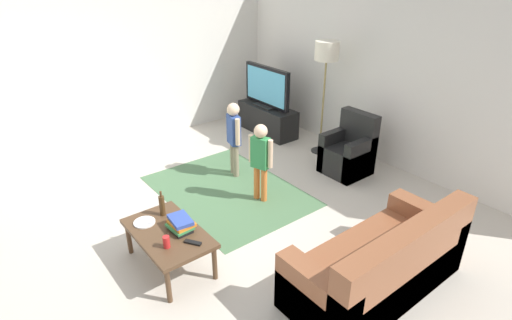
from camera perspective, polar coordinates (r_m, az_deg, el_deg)
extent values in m
plane|color=beige|center=(5.04, -5.44, -8.52)|extent=(7.80, 7.80, 0.00)
cube|color=silver|center=(6.45, 17.39, 11.46)|extent=(6.00, 0.12, 2.70)
cube|color=silver|center=(7.05, -19.72, 12.32)|extent=(0.12, 6.00, 2.70)
cube|color=#4C724C|center=(5.65, -3.89, -4.24)|extent=(2.20, 1.60, 0.01)
cube|color=black|center=(7.46, 1.60, 5.68)|extent=(1.20, 0.44, 0.50)
cube|color=black|center=(7.48, 1.29, 4.52)|extent=(1.10, 0.32, 0.03)
cube|color=black|center=(7.36, 1.50, 7.58)|extent=(0.44, 0.28, 0.03)
cube|color=black|center=(7.25, 1.54, 10.24)|extent=(1.10, 0.07, 0.68)
cube|color=#59B2D8|center=(7.23, 1.31, 10.19)|extent=(1.00, 0.01, 0.58)
cube|color=brown|center=(4.17, 16.08, -14.44)|extent=(0.80, 1.80, 0.42)
cube|color=brown|center=(3.92, 20.05, -13.98)|extent=(0.20, 1.80, 0.86)
cube|color=brown|center=(3.63, 8.20, -18.92)|extent=(0.80, 0.20, 0.60)
cube|color=brown|center=(4.69, 22.19, -9.11)|extent=(0.80, 0.20, 0.60)
cube|color=#B22823|center=(4.30, 22.72, -8.40)|extent=(0.10, 0.32, 0.32)
cube|color=black|center=(6.16, 12.41, 0.04)|extent=(0.60, 0.60, 0.42)
cube|color=black|center=(6.22, 13.94, 2.57)|extent=(0.60, 0.16, 0.90)
cube|color=black|center=(6.26, 10.83, 1.54)|extent=(0.12, 0.60, 0.60)
cube|color=black|center=(5.99, 14.23, 0.01)|extent=(0.12, 0.60, 0.60)
cylinder|color=#262626|center=(6.86, 8.82, 1.30)|extent=(0.28, 0.28, 0.02)
cylinder|color=#99844C|center=(6.58, 9.26, 7.23)|extent=(0.03, 0.03, 1.50)
cylinder|color=silver|center=(6.36, 9.84, 14.75)|extent=(0.36, 0.36, 0.28)
cylinder|color=gray|center=(6.00, -3.21, 0.34)|extent=(0.08, 0.08, 0.49)
cylinder|color=gray|center=(5.90, -2.80, -0.12)|extent=(0.08, 0.08, 0.49)
cube|color=#2D478C|center=(5.77, -3.11, 4.22)|extent=(0.26, 0.18, 0.42)
sphere|color=beige|center=(5.66, -3.19, 7.04)|extent=(0.18, 0.18, 0.18)
cylinder|color=beige|center=(5.89, -3.65, 4.91)|extent=(0.07, 0.07, 0.38)
cylinder|color=beige|center=(5.63, -2.56, 3.90)|extent=(0.07, 0.07, 0.38)
cylinder|color=orange|center=(5.36, 0.11, -3.10)|extent=(0.08, 0.08, 0.48)
cylinder|color=orange|center=(5.30, 1.12, -3.44)|extent=(0.08, 0.08, 0.48)
cube|color=#338C4C|center=(5.13, 0.64, 1.04)|extent=(0.25, 0.19, 0.41)
sphere|color=beige|center=(5.01, 0.65, 4.04)|extent=(0.17, 0.17, 0.17)
cylinder|color=beige|center=(5.19, -0.69, 1.63)|extent=(0.06, 0.06, 0.37)
cylinder|color=beige|center=(5.05, 2.01, 0.85)|extent=(0.06, 0.06, 0.37)
cube|color=#513823|center=(4.24, -12.14, -9.90)|extent=(1.00, 0.60, 0.04)
cylinder|color=#513823|center=(4.64, -17.25, -10.31)|extent=(0.05, 0.05, 0.38)
cylinder|color=#513823|center=(3.97, -12.10, -16.70)|extent=(0.05, 0.05, 0.38)
cylinder|color=#513823|center=(4.78, -11.70, -8.35)|extent=(0.05, 0.05, 0.38)
cylinder|color=#513823|center=(4.14, -5.77, -14.05)|extent=(0.05, 0.05, 0.38)
cube|color=black|center=(4.21, -10.49, -9.41)|extent=(0.24, 0.17, 0.03)
cube|color=#388C4C|center=(4.20, -10.53, -9.09)|extent=(0.27, 0.21, 0.03)
cube|color=orange|center=(4.20, -10.32, -8.62)|extent=(0.26, 0.21, 0.03)
cube|color=#334CA5|center=(4.18, -10.46, -8.17)|extent=(0.29, 0.21, 0.04)
cylinder|color=#4C3319|center=(4.43, -12.92, -6.21)|extent=(0.06, 0.06, 0.23)
cylinder|color=#4C3319|center=(4.36, -13.11, -4.63)|extent=(0.02, 0.02, 0.06)
cube|color=black|center=(4.03, -8.78, -11.26)|extent=(0.17, 0.13, 0.02)
cylinder|color=red|center=(3.99, -12.34, -11.07)|extent=(0.07, 0.07, 0.12)
cylinder|color=white|center=(4.41, -15.24, -8.36)|extent=(0.22, 0.22, 0.02)
cube|color=silver|center=(4.38, -15.15, -8.36)|extent=(0.13, 0.10, 0.01)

